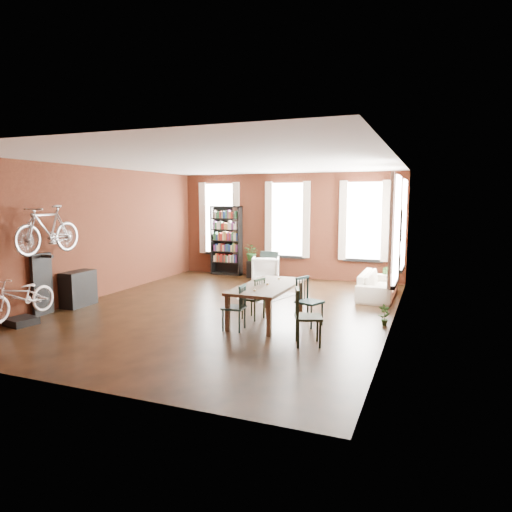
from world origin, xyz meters
The scene contains 19 objects.
room centered at (0.25, 0.62, 2.14)m, with size 9.00×9.04×3.22m.
dining_table centered at (1.15, -0.51, 0.36)m, with size 0.97×2.13×0.73m, color #4E3F2F.
dining_chair_a centered at (0.80, -1.35, 0.43)m, with size 0.39×0.39×0.85m, color #193835.
dining_chair_b centered at (0.83, -0.48, 0.42)m, with size 0.39×0.39×0.84m, color black.
dining_chair_c centered at (2.31, -1.70, 0.48)m, with size 0.44×0.44×0.95m, color black.
dining_chair_d centered at (2.03, -0.55, 0.46)m, with size 0.43×0.43×0.93m, color #163032.
bookshelf centered at (-2.00, 4.30, 1.10)m, with size 1.00×0.32×2.20m, color black.
white_armchair centered at (-0.43, 3.68, 0.40)m, with size 0.78×0.73×0.80m, color white.
cream_sofa centered at (2.95, 2.60, 0.41)m, with size 2.08×0.61×0.81m, color beige.
striped_rug centered at (0.39, 1.63, 0.01)m, with size 0.90×1.45×0.01m, color black.
bike_trainer centered at (-3.18, -2.56, 0.07)m, with size 0.49×0.49×0.14m, color black.
bike_wall_rack centered at (-3.40, -1.80, 0.65)m, with size 0.16×0.60×1.30m, color black.
console_table centered at (-3.28, -0.90, 0.40)m, with size 0.40×0.80×0.80m, color black.
plant_stand centered at (-1.02, 4.03, 0.26)m, with size 0.26×0.26×0.53m, color black.
plant_by_sofa centered at (3.05, 3.60, 0.14)m, with size 0.36×0.64×0.29m, color #2D5D25.
plant_small centered at (3.37, -0.02, 0.07)m, with size 0.22×0.41×0.15m, color #285622.
bicycle_floor centered at (-3.17, -2.53, 0.94)m, with size 0.55×0.84×1.59m, color silver.
bicycle_hung centered at (-3.15, -1.80, 2.13)m, with size 0.47×1.00×1.66m, color #A5A8AD.
plant_on_stand centered at (-1.01, 4.03, 0.73)m, with size 0.47×0.52×0.41m, color #235522.
Camera 1 is at (4.19, -8.90, 2.42)m, focal length 32.00 mm.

